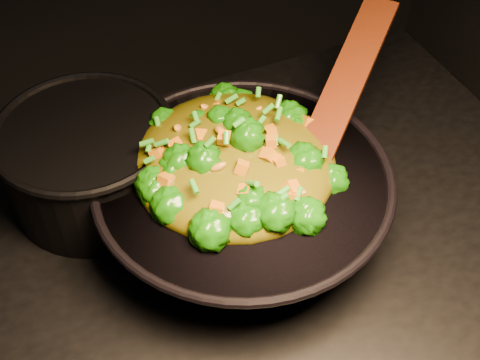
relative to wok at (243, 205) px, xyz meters
name	(u,v)px	position (x,y,z in m)	size (l,w,h in m)	color
wok	(243,205)	(0.00, 0.00, 0.00)	(0.40, 0.40, 0.11)	black
stir_fry	(234,139)	(0.00, 0.03, 0.11)	(0.28, 0.28, 0.10)	#176006
spatula	(341,94)	(0.17, 0.04, 0.11)	(0.34, 0.05, 0.01)	#3D1107
back_pot	(90,163)	(-0.18, 0.16, 0.01)	(0.25, 0.25, 0.14)	black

